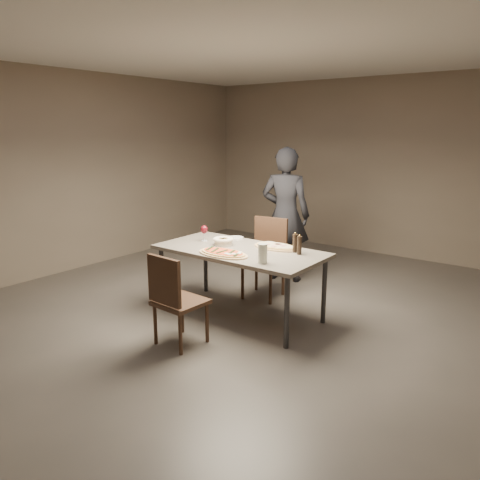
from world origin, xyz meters
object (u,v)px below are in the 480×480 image
Objects in this scene: carafe at (263,253)px; diner at (285,215)px; zucchini_pizza at (223,253)px; chair_near at (174,296)px; dining_table at (240,254)px; ham_pizza at (276,247)px; bread_basket at (223,241)px; chair_far at (267,253)px; pepper_mill_left at (299,245)px.

diner reaches higher than carafe.
zucchini_pizza is 0.33× the size of diner.
carafe is at bearing -12.83° from zucchini_pizza.
zucchini_pizza is at bearing 89.77° from chair_near.
dining_table is 3.11× the size of zucchini_pizza.
ham_pizza is 0.59m from bread_basket.
carafe reaches higher than chair_near.
bread_basket is 0.24× the size of chair_far.
zucchini_pizza is 0.74m from chair_near.
carafe reaches higher than ham_pizza.
diner is at bearing -85.53° from chair_far.
ham_pizza is at bearing 78.67° from chair_near.
chair_near is at bearing -119.02° from pepper_mill_left.
chair_far is (0.12, 0.69, -0.26)m from bread_basket.
chair_far reaches higher than bread_basket.
chair_near is (0.22, -1.00, -0.30)m from bread_basket.
chair_near is at bearing 85.10° from chair_far.
bread_basket is at bearing 118.20° from zucchini_pizza.
ham_pizza is at bearing 44.72° from dining_table.
bread_basket is 0.13× the size of diner.
chair_far reaches higher than dining_table.
bread_basket reaches higher than zucchini_pizza.
carafe is 0.92m from chair_near.
carafe reaches higher than dining_table.
pepper_mill_left is at bearing 136.43° from chair_far.
pepper_mill_left is at bearing 76.61° from carafe.
bread_basket is 0.75m from chair_far.
diner is (-0.30, 1.66, 0.12)m from zucchini_pizza.
bread_basket is 1.07m from chair_near.
chair_near is 0.50× the size of diner.
pepper_mill_left reaches higher than chair_near.
bread_basket is 0.82m from carafe.
diner is (-0.15, 0.66, 0.36)m from chair_far.
chair_far is at bearing 96.39° from chair_near.
carafe is (0.49, -0.01, 0.08)m from zucchini_pizza.
chair_near is (-0.03, -0.97, -0.19)m from dining_table.
dining_table is at bearing 149.18° from carafe.
carafe is at bearing -30.82° from dining_table.
pepper_mill_left is 0.97m from chair_far.
ham_pizza is 2.53× the size of pepper_mill_left.
chair_far reaches higher than carafe.
chair_far is at bearing 144.96° from pepper_mill_left.
dining_table is at bearing 90.70° from chair_near.
bread_basket is 0.88m from pepper_mill_left.
chair_near reaches higher than bread_basket.
chair_far is at bearing 86.89° from zucchini_pizza.
pepper_mill_left is at bearing 110.61° from diner.
dining_table is 0.29m from zucchini_pizza.
chair_far is (-0.14, 0.72, -0.16)m from dining_table.
bread_basket is at bearing 172.20° from dining_table.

